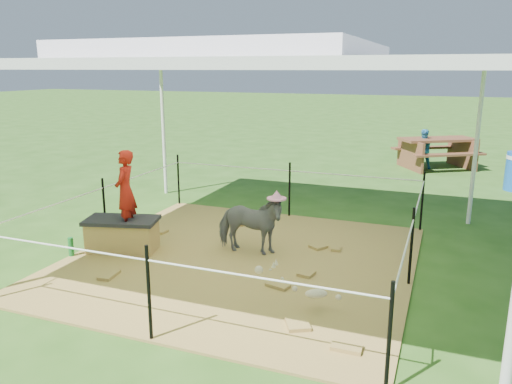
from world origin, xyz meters
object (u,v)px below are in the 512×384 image
(picnic_table_near, at_px, (437,153))
(distant_person, at_px, (423,149))
(green_bottle, at_px, (71,247))
(straw_bale, at_px, (123,236))
(foal, at_px, (316,291))
(pony, at_px, (249,225))
(woman, at_px, (125,184))

(picnic_table_near, distance_m, distant_person, 0.41)
(green_bottle, xyz_separation_m, distant_person, (4.22, 8.57, 0.36))
(straw_bale, xyz_separation_m, distant_person, (3.67, 8.12, 0.28))
(straw_bale, height_order, foal, foal)
(pony, xyz_separation_m, picnic_table_near, (2.26, 7.73, -0.05))
(foal, bearing_deg, green_bottle, 150.57)
(foal, bearing_deg, straw_bale, 141.55)
(picnic_table_near, bearing_deg, straw_bale, -147.71)
(distant_person, bearing_deg, pony, 60.42)
(picnic_table_near, xyz_separation_m, distant_person, (-0.35, -0.16, 0.12))
(green_bottle, distance_m, picnic_table_near, 9.86)
(straw_bale, bearing_deg, pony, 17.20)
(pony, bearing_deg, foal, -138.33)
(straw_bale, distance_m, distant_person, 8.91)
(pony, relative_size, distant_person, 0.97)
(green_bottle, bearing_deg, picnic_table_near, 62.31)
(green_bottle, bearing_deg, distant_person, 63.75)
(foal, distance_m, distant_person, 8.93)
(straw_bale, bearing_deg, green_bottle, -140.71)
(distant_person, bearing_deg, straw_bale, 50.22)
(straw_bale, distance_m, pony, 1.86)
(straw_bale, height_order, distant_person, distant_person)
(woman, xyz_separation_m, picnic_table_near, (3.93, 8.28, -0.63))
(picnic_table_near, bearing_deg, pony, -138.08)
(woman, relative_size, green_bottle, 4.32)
(green_bottle, relative_size, distant_person, 0.25)
(pony, bearing_deg, green_bottle, 110.27)
(pony, bearing_deg, picnic_table_near, -19.34)
(straw_bale, bearing_deg, distant_person, 65.64)
(pony, bearing_deg, woman, 105.15)
(foal, bearing_deg, pony, 110.56)
(pony, distance_m, foal, 1.89)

